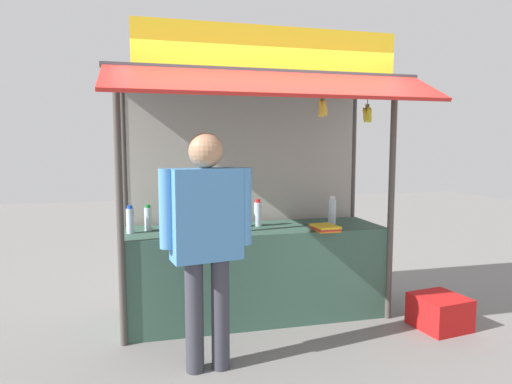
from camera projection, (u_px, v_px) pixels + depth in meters
The scene contains 15 objects.
ground_plane at pixel (256, 315), 4.35m from camera, with size 20.00×20.00×0.00m, color slate.
stall_counter at pixel (256, 272), 4.30m from camera, with size 2.49×0.74×0.89m, color #385B4C.
stall_structure at pixel (254, 152), 4.28m from camera, with size 2.69×1.56×2.67m.
water_bottle_far_right at pixel (148, 218), 4.09m from camera, with size 0.07×0.07×0.25m.
water_bottle_far_left at pixel (332, 211), 4.44m from camera, with size 0.08×0.08×0.29m.
water_bottle_back_left at pixel (232, 213), 4.24m from camera, with size 0.08×0.08×0.30m.
water_bottle_center at pixel (212, 216), 4.29m from camera, with size 0.06×0.06×0.23m.
water_bottle_back_right at pixel (130, 220), 3.97m from camera, with size 0.07×0.07×0.26m.
water_bottle_front_right at pixel (258, 214), 4.33m from camera, with size 0.08×0.08×0.27m.
magazine_stack_mid_left at pixel (202, 228), 4.07m from camera, with size 0.26×0.31×0.05m.
magazine_stack_left at pixel (325, 228), 4.10m from camera, with size 0.23×0.29×0.05m.
banana_bunch_rightmost at pixel (367, 115), 3.91m from camera, with size 0.10×0.09×0.30m.
banana_bunch_leftmost at pixel (322, 108), 3.80m from camera, with size 0.10×0.11×0.25m.
vendor_person at pixel (206, 230), 3.18m from camera, with size 0.67×0.31×1.78m.
plastic_crate at pixel (439, 312), 4.04m from camera, with size 0.43×0.43×0.30m, color red.
Camera 1 is at (-0.99, -4.08, 1.68)m, focal length 30.53 mm.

